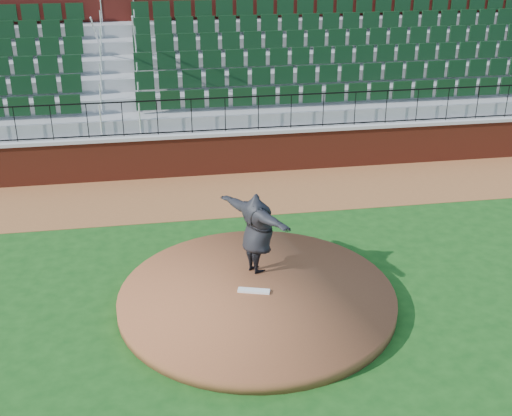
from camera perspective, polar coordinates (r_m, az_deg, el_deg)
The scene contains 10 objects.
ground at distance 13.80m, azimuth 1.02°, elevation -7.49°, with size 90.00×90.00×0.00m, color #144513.
warning_track at distance 18.54m, azimuth -1.96°, elevation 1.31°, with size 34.00×3.20×0.01m, color brown.
field_wall at distance 19.80m, azimuth -2.59°, elevation 4.70°, with size 34.00×0.35×1.20m, color maroon.
wall_cap at distance 19.59m, azimuth -2.63°, elevation 6.48°, with size 34.00×0.45×0.10m, color #B7B7B7.
wall_railing at distance 19.42m, azimuth -2.66°, elevation 8.03°, with size 34.00×0.05×1.00m, color black, non-canonical shape.
seating_stands at distance 21.91m, azimuth -3.56°, elevation 11.28°, with size 34.00×5.10×4.60m, color gray, non-canonical shape.
concourse_wall at distance 24.55m, azimuth -4.31°, elevation 13.77°, with size 34.00×0.50×5.50m, color maroon.
pitchers_mound at distance 13.47m, azimuth 0.09°, elevation -7.74°, with size 5.56×5.56×0.25m, color brown.
pitching_rubber at distance 13.42m, azimuth -0.19°, elevation -7.12°, with size 0.64×0.16×0.04m, color white.
pitcher at distance 13.74m, azimuth 0.09°, elevation -2.16°, with size 2.20×0.60×1.79m, color black.
Camera 1 is at (-2.14, -11.50, 7.33)m, focal length 46.54 mm.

